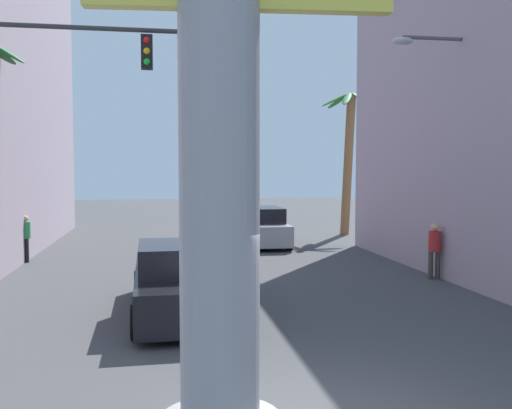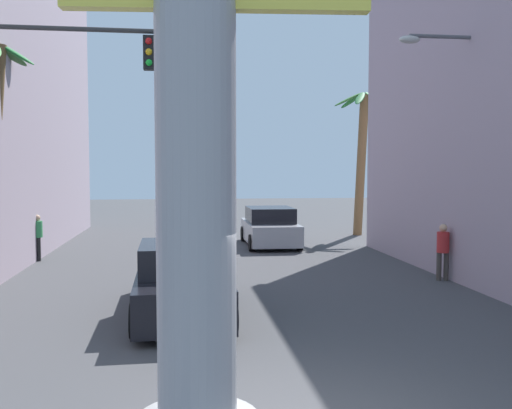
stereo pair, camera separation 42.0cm
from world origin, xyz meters
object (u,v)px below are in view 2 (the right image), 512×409
palm_tree_far_right (362,149)px  neon_sign_pole (196,21)px  traffic_light_mast (1,110)px  car_far (270,227)px  pedestrian_far_left (37,234)px  car_lead (182,281)px  street_lamp (480,131)px  pedestrian_mid_right (443,248)px

palm_tree_far_right → neon_sign_pole: bearing=-112.1°
neon_sign_pole → traffic_light_mast: size_ratio=1.60×
car_far → pedestrian_far_left: pedestrian_far_left is taller
car_lead → neon_sign_pole: bearing=-88.9°
neon_sign_pole → car_lead: size_ratio=1.90×
street_lamp → pedestrian_mid_right: size_ratio=4.21×
street_lamp → palm_tree_far_right: size_ratio=0.98×
car_far → traffic_light_mast: bearing=-124.6°
car_lead → car_far: same height
traffic_light_mast → car_lead: 5.12m
street_lamp → palm_tree_far_right: bearing=86.9°
traffic_light_mast → pedestrian_mid_right: 11.68m
pedestrian_mid_right → car_lead: bearing=-159.5°
street_lamp → pedestrian_mid_right: (-0.56, 0.83, -3.18)m
neon_sign_pole → pedestrian_far_left: neon_sign_pole is taller
palm_tree_far_right → pedestrian_mid_right: 11.46m
palm_tree_far_right → street_lamp: bearing=-93.1°
neon_sign_pole → pedestrian_far_left: (-4.95, 14.62, -3.56)m
street_lamp → traffic_light_mast: street_lamp is taller
street_lamp → car_lead: bearing=-166.5°
neon_sign_pole → pedestrian_mid_right: bearing=53.3°
neon_sign_pole → palm_tree_far_right: 22.11m
neon_sign_pole → car_lead: bearing=91.1°
traffic_light_mast → palm_tree_far_right: palm_tree_far_right is taller
pedestrian_far_left → car_far: bearing=18.3°
palm_tree_far_right → pedestrian_far_left: size_ratio=4.30×
street_lamp → car_lead: street_lamp is taller
car_lead → pedestrian_far_left: (-4.82, 7.78, 0.21)m
car_lead → pedestrian_mid_right: pedestrian_mid_right is taller
traffic_light_mast → pedestrian_mid_right: size_ratio=3.85×
neon_sign_pole → traffic_light_mast: neon_sign_pole is taller
car_lead → palm_tree_far_right: (8.44, 13.65, 3.36)m
street_lamp → pedestrian_far_left: bearing=154.8°
car_lead → traffic_light_mast: bearing=178.7°
street_lamp → neon_sign_pole: bearing=-131.4°
car_far → palm_tree_far_right: bearing=32.5°
traffic_light_mast → pedestrian_mid_right: (10.86, 2.62, -3.40)m
traffic_light_mast → car_far: (7.23, 10.49, -3.58)m
neon_sign_pole → pedestrian_mid_right: neon_sign_pole is taller
traffic_light_mast → palm_tree_far_right: size_ratio=0.90×
neon_sign_pole → traffic_light_mast: bearing=118.5°
neon_sign_pole → car_lead: (-0.13, 6.84, -3.77)m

